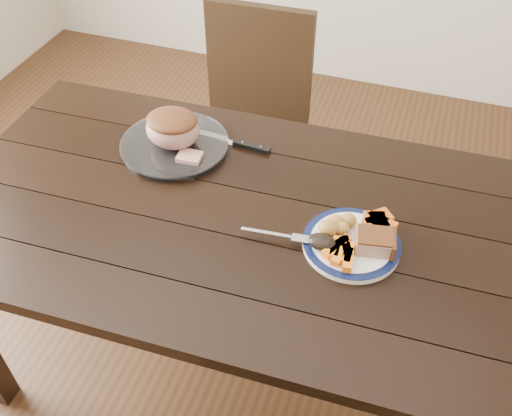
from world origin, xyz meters
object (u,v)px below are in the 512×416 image
(chair_far, at_px, (251,116))
(carving_knife, at_px, (240,144))
(dining_table, at_px, (232,233))
(pork_slice, at_px, (375,242))
(fork, at_px, (280,236))
(dinner_plate, at_px, (351,244))
(roast_joint, at_px, (173,129))
(serving_platter, at_px, (175,146))

(chair_far, xyz_separation_m, carving_knife, (0.13, -0.46, 0.23))
(dining_table, bearing_deg, pork_slice, -4.43)
(dining_table, relative_size, fork, 9.13)
(dinner_plate, bearing_deg, roast_joint, 159.25)
(chair_far, bearing_deg, fork, 112.86)
(pork_slice, relative_size, carving_knife, 0.29)
(chair_far, height_order, fork, chair_far)
(serving_platter, bearing_deg, dining_table, -37.88)
(pork_slice, bearing_deg, dining_table, 175.57)
(dinner_plate, distance_m, carving_knife, 0.51)
(dining_table, bearing_deg, serving_platter, 142.12)
(pork_slice, distance_m, fork, 0.24)
(dinner_plate, xyz_separation_m, roast_joint, (-0.60, 0.23, 0.06))
(fork, bearing_deg, dining_table, 152.14)
(dinner_plate, relative_size, carving_knife, 0.78)
(carving_knife, bearing_deg, dinner_plate, -32.18)
(serving_platter, bearing_deg, chair_far, 84.03)
(serving_platter, bearing_deg, roast_joint, 0.00)
(roast_joint, bearing_deg, carving_knife, 22.45)
(dining_table, bearing_deg, carving_knife, 104.95)
(chair_far, relative_size, dinner_plate, 3.73)
(chair_far, height_order, pork_slice, chair_far)
(dining_table, xyz_separation_m, chair_far, (-0.20, 0.74, -0.13))
(dining_table, distance_m, fork, 0.21)
(serving_platter, height_order, pork_slice, pork_slice)
(chair_far, xyz_separation_m, dinner_plate, (0.54, -0.76, 0.23))
(pork_slice, height_order, roast_joint, roast_joint)
(dining_table, bearing_deg, dinner_plate, -4.37)
(dining_table, height_order, fork, fork)
(dining_table, xyz_separation_m, pork_slice, (0.39, -0.03, 0.13))
(chair_far, distance_m, serving_platter, 0.59)
(chair_far, bearing_deg, roast_joint, 82.68)
(fork, height_order, carving_knife, fork)
(carving_knife, bearing_deg, pork_slice, -29.22)
(roast_joint, bearing_deg, serving_platter, 0.00)
(roast_joint, bearing_deg, fork, -32.45)
(chair_far, distance_m, roast_joint, 0.62)
(pork_slice, bearing_deg, chair_far, 127.73)
(dining_table, bearing_deg, roast_joint, 142.12)
(dinner_plate, xyz_separation_m, pork_slice, (0.06, -0.00, 0.03))
(chair_far, bearing_deg, dinner_plate, 123.87)
(pork_slice, bearing_deg, fork, -171.37)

